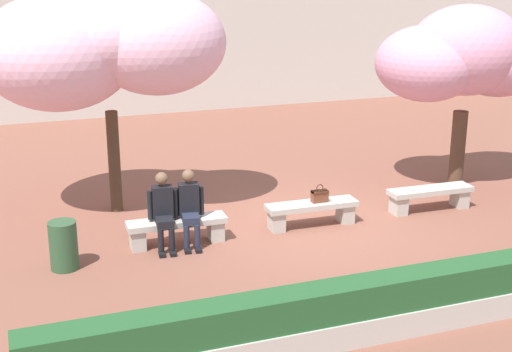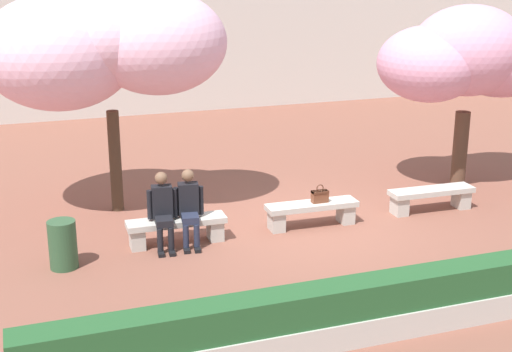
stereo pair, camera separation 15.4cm
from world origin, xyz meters
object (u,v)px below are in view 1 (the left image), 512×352
object	(u,v)px
stone_bench_near_west	(312,210)
stone_bench_center	(430,195)
person_seated_right	(189,205)
cherry_tree_main	(100,47)
trash_bin	(64,245)
cherry_tree_secondary	(464,57)
person_seated_left	(163,208)
handbag	(320,195)
stone_bench_west_end	(177,228)

from	to	relation	value
stone_bench_near_west	stone_bench_center	world-z (taller)	same
person_seated_right	stone_bench_near_west	bearing A→B (deg)	1.32
person_seated_right	cherry_tree_main	bearing A→B (deg)	116.16
stone_bench_near_west	trash_bin	size ratio (longest dim) A/B	2.18
cherry_tree_main	cherry_tree_secondary	size ratio (longest dim) A/B	1.15
person_seated_left	cherry_tree_main	size ratio (longest dim) A/B	0.29
cherry_tree_main	trash_bin	distance (m)	3.83
trash_bin	person_seated_left	bearing A→B (deg)	10.92
person_seated_left	person_seated_right	bearing A→B (deg)	0.06
person_seated_left	cherry_tree_secondary	xyz separation A→B (m)	(6.70, 1.33, 2.03)
person_seated_right	handbag	world-z (taller)	person_seated_right
cherry_tree_secondary	stone_bench_west_end	bearing A→B (deg)	-168.79
stone_bench_west_end	person_seated_left	world-z (taller)	person_seated_left
stone_bench_west_end	stone_bench_near_west	size ratio (longest dim) A/B	1.00
person_seated_left	stone_bench_near_west	bearing A→B (deg)	1.11
stone_bench_near_west	person_seated_right	bearing A→B (deg)	-178.68
trash_bin	stone_bench_west_end	bearing A→B (deg)	11.14
cherry_tree_main	cherry_tree_secondary	bearing A→B (deg)	-6.09
stone_bench_near_west	handbag	xyz separation A→B (m)	(0.14, -0.02, 0.28)
person_seated_left	trash_bin	world-z (taller)	person_seated_left
cherry_tree_main	cherry_tree_secondary	distance (m)	7.34
stone_bench_near_west	person_seated_left	world-z (taller)	person_seated_left
stone_bench_near_west	stone_bench_center	bearing A→B (deg)	0.00
stone_bench_near_west	cherry_tree_main	size ratio (longest dim) A/B	0.39
person_seated_right	cherry_tree_main	size ratio (longest dim) A/B	0.29
cherry_tree_secondary	trash_bin	size ratio (longest dim) A/B	4.87
cherry_tree_secondary	person_seated_right	bearing A→B (deg)	-167.95
trash_bin	cherry_tree_secondary	bearing A→B (deg)	11.19
person_seated_right	cherry_tree_secondary	xyz separation A→B (m)	(6.25, 1.33, 2.03)
stone_bench_center	trash_bin	bearing A→B (deg)	-176.89
stone_bench_near_west	trash_bin	world-z (taller)	trash_bin
handbag	stone_bench_center	bearing A→B (deg)	0.44
stone_bench_west_end	handbag	distance (m)	2.66
person_seated_left	cherry_tree_main	distance (m)	3.29
stone_bench_near_west	person_seated_left	size ratio (longest dim) A/B	1.32
trash_bin	cherry_tree_main	bearing A→B (deg)	66.00
stone_bench_west_end	trash_bin	distance (m)	1.94
cherry_tree_secondary	handbag	bearing A→B (deg)	-161.20
stone_bench_near_west	person_seated_left	xyz separation A→B (m)	(-2.74, -0.05, 0.40)
stone_bench_near_west	person_seated_right	size ratio (longest dim) A/B	1.32
stone_bench_center	stone_bench_near_west	bearing A→B (deg)	180.00
stone_bench_near_west	cherry_tree_main	xyz separation A→B (m)	(-3.32, 2.06, 2.85)
person_seated_right	trash_bin	size ratio (longest dim) A/B	1.65
stone_bench_west_end	person_seated_right	xyz separation A→B (m)	(0.21, -0.05, 0.40)
person_seated_left	person_seated_right	distance (m)	0.45
stone_bench_center	person_seated_right	distance (m)	4.81
handbag	trash_bin	xyz separation A→B (m)	(-4.55, -0.36, -0.19)
handbag	trash_bin	bearing A→B (deg)	-175.51
stone_bench_center	stone_bench_west_end	bearing A→B (deg)	180.00
stone_bench_west_end	cherry_tree_secondary	distance (m)	7.02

